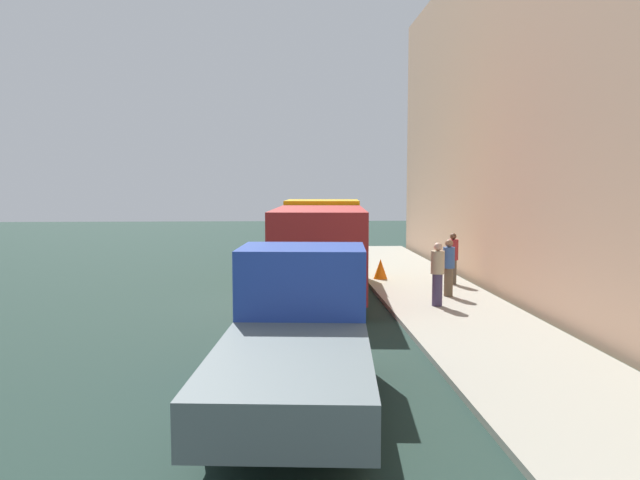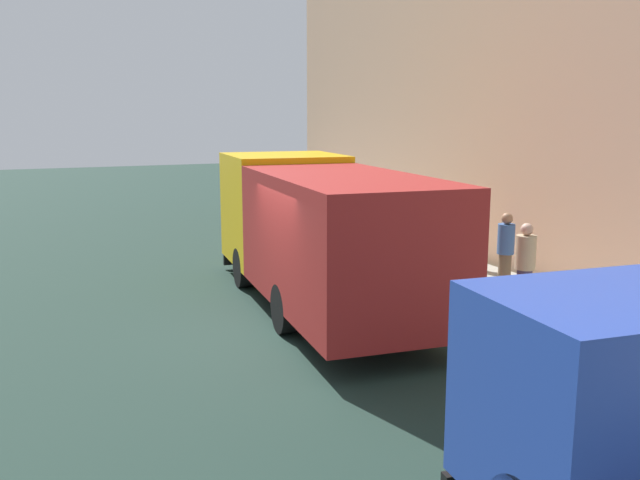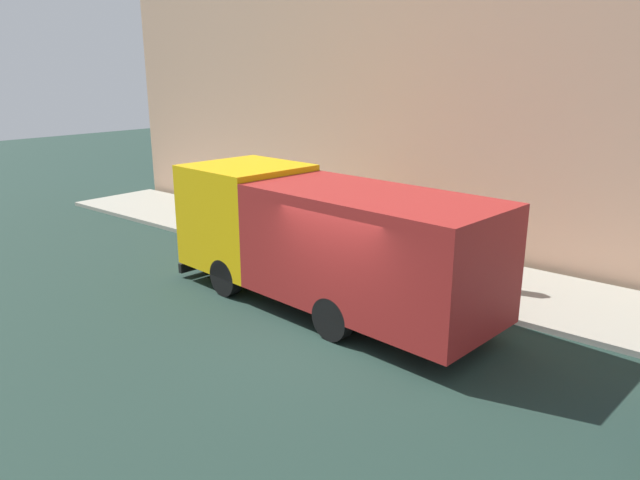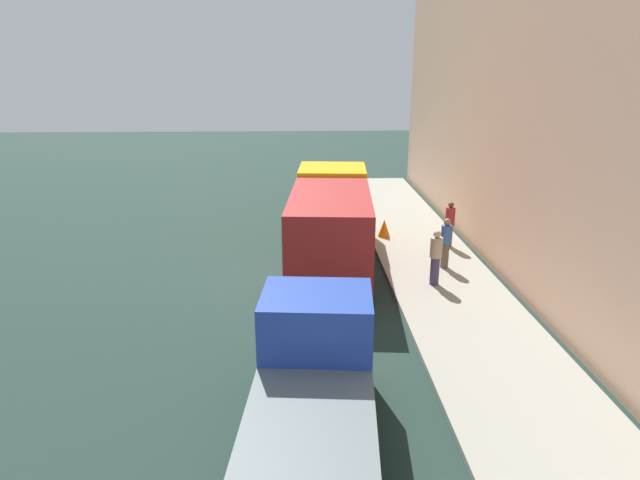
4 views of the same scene
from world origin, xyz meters
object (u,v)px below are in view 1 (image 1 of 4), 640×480
at_px(pedestrian_walking, 453,257).
at_px(traffic_cone_orange, 380,269).
at_px(pedestrian_third, 438,273).
at_px(large_utility_truck, 321,244).
at_px(small_flatbed_truck, 298,332).
at_px(pedestrian_standing, 449,266).

distance_m(pedestrian_walking, traffic_cone_orange, 2.59).
relative_size(pedestrian_walking, pedestrian_third, 0.98).
xyz_separation_m(large_utility_truck, pedestrian_walking, (4.41, 1.21, -0.56)).
height_order(small_flatbed_truck, pedestrian_standing, small_flatbed_truck).
relative_size(large_utility_truck, pedestrian_walking, 4.76).
xyz_separation_m(pedestrian_walking, pedestrian_standing, (-0.72, -2.16, -0.00)).
distance_m(large_utility_truck, small_flatbed_truck, 9.19).
bearing_deg(small_flatbed_truck, large_utility_truck, 89.62).
relative_size(small_flatbed_truck, traffic_cone_orange, 8.26).
bearing_deg(large_utility_truck, traffic_cone_orange, 52.62).
xyz_separation_m(small_flatbed_truck, pedestrian_third, (3.89, 6.77, -0.08)).
bearing_deg(pedestrian_standing, large_utility_truck, 20.16).
bearing_deg(pedestrian_walking, small_flatbed_truck, -69.41).
height_order(large_utility_truck, small_flatbed_truck, large_utility_truck).
height_order(small_flatbed_truck, pedestrian_walking, small_flatbed_truck).
bearing_deg(large_utility_truck, pedestrian_standing, -9.84).
bearing_deg(traffic_cone_orange, pedestrian_walking, -30.15).
xyz_separation_m(small_flatbed_truck, pedestrian_walking, (5.29, 10.34, -0.09)).
relative_size(large_utility_truck, pedestrian_standing, 4.79).
bearing_deg(pedestrian_third, pedestrian_standing, -131.43).
height_order(large_utility_truck, traffic_cone_orange, large_utility_truck).
bearing_deg(pedestrian_third, pedestrian_walking, -127.01).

